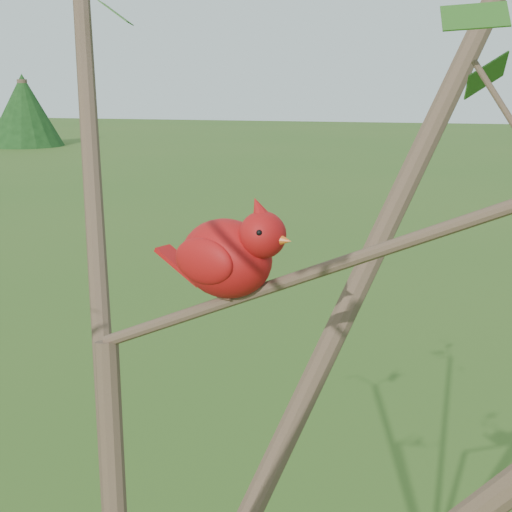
{
  "coord_description": "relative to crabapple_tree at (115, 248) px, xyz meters",
  "views": [
    {
      "loc": [
        0.42,
        -0.92,
        2.33
      ],
      "look_at": [
        0.19,
        0.07,
        2.1
      ],
      "focal_mm": 55.0,
      "sensor_mm": 36.0,
      "label": 1
    }
  ],
  "objects": [
    {
      "name": "cardinal",
      "position": [
        0.12,
        0.11,
        -0.03
      ],
      "size": [
        0.22,
        0.15,
        0.16
      ],
      "rotation": [
        0.0,
        0.0,
        -0.39
      ],
      "color": "#AA100E",
      "rests_on": "ground"
    },
    {
      "name": "crabapple_tree",
      "position": [
        0.0,
        0.0,
        0.0
      ],
      "size": [
        2.35,
        2.05,
        2.95
      ],
      "color": "#483426",
      "rests_on": "ground"
    },
    {
      "name": "distant_trees",
      "position": [
        -1.98,
        24.45,
        -0.56
      ],
      "size": [
        45.04,
        15.2,
        3.65
      ],
      "color": "#483426",
      "rests_on": "ground"
    }
  ]
}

